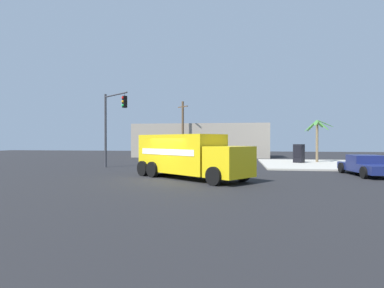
# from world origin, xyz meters

# --- Properties ---
(ground_plane) EXTENTS (100.00, 100.00, 0.00)m
(ground_plane) POSITION_xyz_m (0.00, 0.00, 0.00)
(ground_plane) COLOR black
(sidewalk_corner_far) EXTENTS (12.75, 12.75, 0.14)m
(sidewalk_corner_far) POSITION_xyz_m (13.06, 13.06, 0.07)
(sidewalk_corner_far) COLOR #B2ADA0
(sidewalk_corner_far) RESTS_ON ground
(delivery_truck) EXTENTS (7.82, 6.82, 2.74)m
(delivery_truck) POSITION_xyz_m (1.32, 0.54, 1.44)
(delivery_truck) COLOR yellow
(delivery_truck) RESTS_ON ground
(traffic_light_primary) EXTENTS (2.97, 2.46, 6.46)m
(traffic_light_primary) POSITION_xyz_m (-6.38, 6.83, 4.19)
(traffic_light_primary) COLOR #38383D
(traffic_light_primary) RESTS_ON ground
(pickup_navy) EXTENTS (2.59, 5.34, 1.38)m
(pickup_navy) POSITION_xyz_m (12.98, 3.82, 0.73)
(pickup_navy) COLOR navy
(pickup_navy) RESTS_ON ground
(vending_machine_red) EXTENTS (1.17, 1.14, 1.85)m
(vending_machine_red) POSITION_xyz_m (10.39, 13.94, 1.07)
(vending_machine_red) COLOR black
(vending_machine_red) RESTS_ON sidewalk_corner_far
(palm_tree_far) EXTENTS (2.96, 3.08, 4.38)m
(palm_tree_far) POSITION_xyz_m (12.47, 15.29, 3.16)
(palm_tree_far) COLOR #7A6647
(palm_tree_far) RESTS_ON sidewalk_corner_far
(utility_pole) EXTENTS (1.62, 1.66, 7.51)m
(utility_pole) POSITION_xyz_m (-2.91, 22.10, 3.89)
(utility_pole) COLOR brown
(utility_pole) RESTS_ON ground
(building_backdrop) EXTENTS (18.80, 6.00, 4.68)m
(building_backdrop) POSITION_xyz_m (-0.96, 26.05, 2.34)
(building_backdrop) COLOR gray
(building_backdrop) RESTS_ON ground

